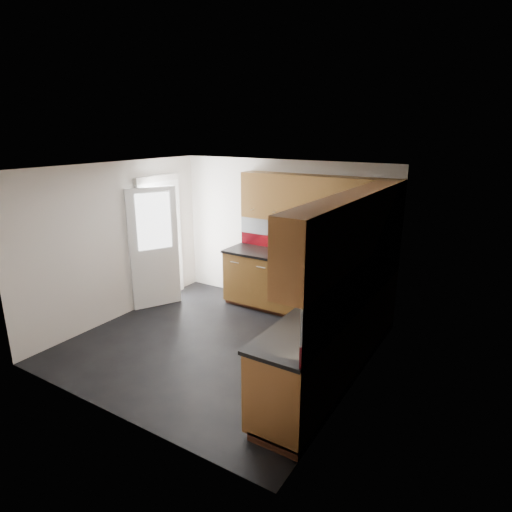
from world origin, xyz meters
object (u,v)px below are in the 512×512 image
Objects in this scene: toaster at (369,261)px; gas_hob at (298,257)px; utensil_pot at (286,247)px; food_processor at (345,285)px.

gas_hob is at bearing -172.45° from toaster.
toaster is (1.06, 0.14, 0.07)m from gas_hob.
utensil_pot is 1.93m from food_processor.
utensil_pot is 1.46× the size of food_processor.
utensil_pot reaches higher than food_processor.
food_processor is (1.17, -1.10, 0.11)m from gas_hob.
utensil_pot reaches higher than toaster.
toaster is 0.88× the size of food_processor.
utensil_pot is at bearing 151.18° from gas_hob.
toaster reaches higher than gas_hob.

